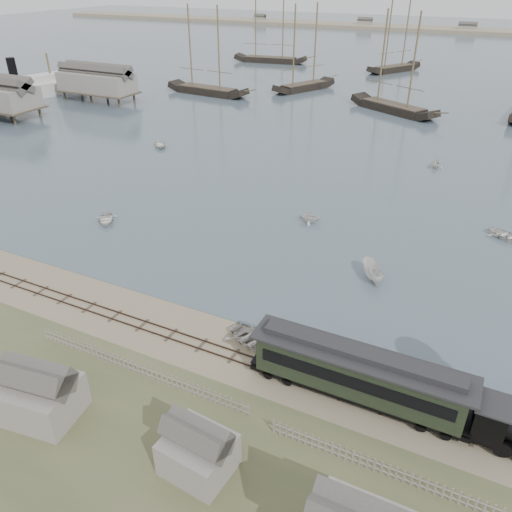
% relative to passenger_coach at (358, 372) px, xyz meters
% --- Properties ---
extents(ground, '(600.00, 600.00, 0.00)m').
position_rel_passenger_coach_xyz_m(ground, '(-8.96, 2.00, -2.38)').
color(ground, gray).
rests_on(ground, ground).
extents(harbor_water, '(600.00, 336.00, 0.06)m').
position_rel_passenger_coach_xyz_m(harbor_water, '(-8.96, 172.00, -2.35)').
color(harbor_water, '#475A66').
rests_on(harbor_water, ground).
extents(rail_track, '(120.00, 1.80, 0.16)m').
position_rel_passenger_coach_xyz_m(rail_track, '(-8.96, 0.00, -2.34)').
color(rail_track, '#34241C').
rests_on(rail_track, ground).
extents(picket_fence_west, '(19.00, 0.10, 1.20)m').
position_rel_passenger_coach_xyz_m(picket_fence_west, '(-15.46, -5.00, -2.38)').
color(picket_fence_west, gray).
rests_on(picket_fence_west, ground).
extents(picket_fence_east, '(15.00, 0.10, 1.20)m').
position_rel_passenger_coach_xyz_m(picket_fence_east, '(3.54, -5.50, -2.38)').
color(picket_fence_east, gray).
rests_on(picket_fence_east, ground).
extents(shed_left, '(5.00, 4.00, 4.10)m').
position_rel_passenger_coach_xyz_m(shed_left, '(-18.96, -11.00, -2.38)').
color(shed_left, gray).
rests_on(shed_left, ground).
extents(shed_mid, '(4.00, 3.50, 3.60)m').
position_rel_passenger_coach_xyz_m(shed_mid, '(-6.96, -10.00, -2.38)').
color(shed_mid, gray).
rests_on(shed_mid, ground).
extents(western_wharf, '(36.00, 56.00, 8.00)m').
position_rel_passenger_coach_xyz_m(western_wharf, '(-84.96, 42.00, 1.68)').
color(western_wharf, gray).
rests_on(western_wharf, harbor_water).
extents(far_spit, '(500.00, 20.00, 1.80)m').
position_rel_passenger_coach_xyz_m(far_spit, '(-8.96, 252.00, -2.38)').
color(far_spit, tan).
rests_on(far_spit, ground).
extents(passenger_coach, '(15.62, 3.01, 3.79)m').
position_rel_passenger_coach_xyz_m(passenger_coach, '(0.00, 0.00, 0.00)').
color(passenger_coach, black).
rests_on(passenger_coach, ground).
extents(beached_dinghy, '(4.43, 5.03, 0.86)m').
position_rel_passenger_coach_xyz_m(beached_dinghy, '(-9.63, 2.11, -1.95)').
color(beached_dinghy, silver).
rests_on(beached_dinghy, ground).
extents(steamship, '(17.61, 42.76, 9.27)m').
position_rel_passenger_coach_xyz_m(steamship, '(-97.96, 56.79, 2.31)').
color(steamship, silver).
rests_on(steamship, harbor_water).
extents(rowboat_0, '(4.51, 4.36, 0.76)m').
position_rel_passenger_coach_xyz_m(rowboat_0, '(-35.32, 14.41, -1.94)').
color(rowboat_0, silver).
rests_on(rowboat_0, harbor_water).
extents(rowboat_1, '(2.69, 3.02, 1.46)m').
position_rel_passenger_coach_xyz_m(rowboat_1, '(-13.14, 25.37, -1.59)').
color(rowboat_1, silver).
rests_on(rowboat_1, harbor_water).
extents(rowboat_2, '(4.12, 3.36, 1.52)m').
position_rel_passenger_coach_xyz_m(rowboat_2, '(-3.06, 16.12, -1.56)').
color(rowboat_2, silver).
rests_on(rowboat_2, harbor_water).
extents(rowboat_3, '(4.45, 4.81, 0.81)m').
position_rel_passenger_coach_xyz_m(rowboat_3, '(8.47, 31.25, -1.91)').
color(rowboat_3, silver).
rests_on(rowboat_3, harbor_water).
extents(rowboat_6, '(4.65, 4.68, 0.80)m').
position_rel_passenger_coach_xyz_m(rowboat_6, '(-46.93, 41.79, -1.92)').
color(rowboat_6, silver).
rests_on(rowboat_6, harbor_water).
extents(rowboat_7, '(2.73, 2.39, 1.39)m').
position_rel_passenger_coach_xyz_m(rowboat_7, '(-2.42, 52.05, -1.62)').
color(rowboat_7, silver).
rests_on(rowboat_7, harbor_water).
extents(schooner_0, '(22.13, 7.07, 20.00)m').
position_rel_passenger_coach_xyz_m(schooner_0, '(-61.01, 81.26, 7.68)').
color(schooner_0, black).
rests_on(schooner_0, harbor_water).
extents(schooner_1, '(11.68, 18.54, 20.00)m').
position_rel_passenger_coach_xyz_m(schooner_1, '(-41.42, 95.85, 7.68)').
color(schooner_1, black).
rests_on(schooner_1, harbor_water).
extents(schooner_2, '(20.99, 14.28, 20.00)m').
position_rel_passenger_coach_xyz_m(schooner_2, '(-16.25, 83.67, 7.68)').
color(schooner_2, black).
rests_on(schooner_2, harbor_water).
extents(schooner_6, '(24.24, 8.66, 20.00)m').
position_rel_passenger_coach_xyz_m(schooner_6, '(-67.08, 131.19, 7.68)').
color(schooner_6, black).
rests_on(schooner_6, harbor_water).
extents(schooner_7, '(13.35, 18.88, 20.00)m').
position_rel_passenger_coach_xyz_m(schooner_7, '(-26.90, 131.97, 7.68)').
color(schooner_7, black).
rests_on(schooner_7, harbor_water).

